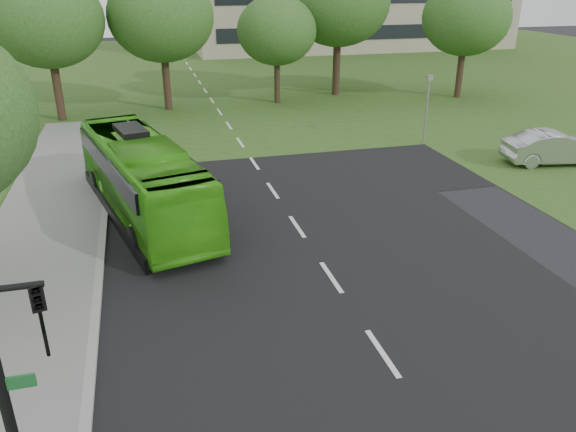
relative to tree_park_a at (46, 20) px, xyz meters
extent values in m
plane|color=black|center=(10.35, -26.38, -6.26)|extent=(160.00, 160.00, 0.00)
cube|color=black|center=(10.35, -6.38, -6.25)|extent=(14.00, 120.00, 0.01)
cube|color=black|center=(10.35, -12.38, -6.25)|extent=(80.00, 12.00, 0.01)
cube|color=silver|center=(10.35, -11.38, -6.24)|extent=(0.15, 90.00, 0.01)
cube|color=#2F541C|center=(10.35, 18.62, -6.24)|extent=(120.00, 60.00, 0.01)
cylinder|color=black|center=(0.00, 0.00, -4.51)|extent=(0.53, 0.53, 3.50)
ellipsoid|color=#294D19|center=(0.00, 0.00, 0.02)|extent=(6.94, 6.94, 5.90)
cylinder|color=black|center=(6.99, 1.41, -4.54)|extent=(0.52, 0.52, 3.43)
ellipsoid|color=#294D19|center=(6.99, 1.41, 0.00)|extent=(7.06, 7.06, 6.00)
cylinder|color=black|center=(14.99, 1.65, -4.83)|extent=(0.43, 0.43, 2.86)
ellipsoid|color=#294D19|center=(14.99, 1.65, -1.12)|extent=(5.69, 5.69, 4.84)
cylinder|color=black|center=(20.21, 3.43, -4.33)|extent=(0.58, 0.58, 3.86)
ellipsoid|color=#294D19|center=(20.21, 3.43, 0.70)|extent=(7.75, 7.75, 6.59)
cylinder|color=black|center=(29.03, -0.02, -4.61)|extent=(0.49, 0.49, 3.29)
ellipsoid|color=#294D19|center=(29.03, -0.02, -0.38)|extent=(6.48, 6.48, 5.50)
imported|color=#45B91A|center=(4.85, -17.63, -4.72)|extent=(5.16, 11.35, 3.08)
imported|color=#AEAEB3|center=(24.95, -16.18, -5.44)|extent=(5.22, 2.55, 1.65)
cylinder|color=black|center=(2.80, -32.09, -3.41)|extent=(0.16, 0.16, 5.70)
cylinder|color=black|center=(3.20, -32.09, -1.13)|extent=(0.80, 0.09, 0.09)
imported|color=black|center=(3.48, -32.09, -1.70)|extent=(0.24, 0.27, 1.14)
cube|color=#195926|center=(2.97, -32.09, -2.61)|extent=(0.57, 0.05, 0.21)
cylinder|color=gray|center=(20.35, -11.21, -4.46)|extent=(0.11, 0.11, 3.59)
cube|color=gray|center=(20.35, -11.21, -2.58)|extent=(0.35, 0.31, 0.27)
camera|label=1|loc=(5.05, -39.04, 2.58)|focal=35.00mm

